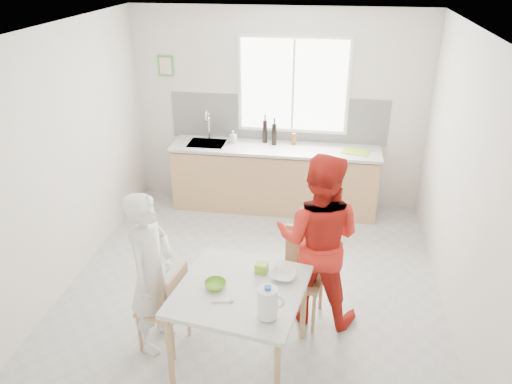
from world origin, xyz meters
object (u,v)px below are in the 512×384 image
chair_left (168,304)px  bowl_white (283,275)px  chair_far (302,270)px  person_white (151,273)px  wine_bottle_b (274,134)px  wine_bottle_a (265,131)px  bowl_green (215,285)px  dining_table (240,297)px  person_red (318,240)px  milk_jug (268,302)px

chair_left → bowl_white: bowl_white is taller
chair_far → bowl_white: 0.65m
person_white → chair_far: bearing=-55.1°
chair_far → wine_bottle_b: bearing=112.6°
bowl_white → wine_bottle_a: size_ratio=0.69×
person_white → chair_left: bearing=-90.0°
bowl_green → dining_table: bearing=5.2°
person_white → person_red: 1.56m
person_red → person_white: bearing=32.5°
wine_bottle_a → wine_bottle_b: wine_bottle_a is taller
bowl_green → bowl_white: bowl_green is taller
bowl_green → milk_jug: (0.48, -0.31, 0.12)m
person_red → wine_bottle_b: size_ratio=5.79×
milk_jug → wine_bottle_a: (-0.51, 3.47, 0.14)m
chair_far → wine_bottle_a: (-0.70, 2.39, 0.57)m
chair_far → bowl_green: (-0.68, -0.77, 0.31)m
bowl_green → bowl_white: bearing=22.1°
person_red → milk_jug: person_red is taller
milk_jug → chair_far: bearing=88.7°
person_white → wine_bottle_b: (0.72, 2.96, 0.30)m
bowl_white → dining_table: bearing=-149.1°
chair_left → bowl_green: bearing=84.1°
wine_bottle_a → wine_bottle_b: 0.15m
wine_bottle_b → chair_left: bearing=-101.1°
bowl_white → person_white: bearing=-176.4°
chair_left → person_white: 0.34m
bowl_green → chair_far: bearing=48.8°
wine_bottle_a → chair_left: bearing=-98.4°
wine_bottle_a → bowl_white: bearing=-79.1°
chair_left → person_red: size_ratio=0.48×
bowl_green → person_red: bearing=43.3°
bowl_green → wine_bottle_b: 3.11m
chair_far → person_white: 1.46m
person_white → person_red: size_ratio=0.89×
chair_left → bowl_white: (1.01, 0.09, 0.36)m
wine_bottle_a → dining_table: bearing=-85.8°
chair_far → wine_bottle_a: bearing=115.3°
bowl_white → wine_bottle_b: (-0.43, 2.88, 0.25)m
milk_jug → chair_left: bearing=164.6°
person_red → wine_bottle_a: bearing=-61.8°
dining_table → person_red: 0.98m
wine_bottle_a → wine_bottle_b: (0.14, -0.06, -0.01)m
chair_left → bowl_green: 0.61m
chair_left → person_red: 1.50m
person_red → chair_left: bearing=35.4°
chair_left → milk_jug: size_ratio=3.06×
chair_left → wine_bottle_a: 3.13m
person_white → bowl_green: person_white is taller
chair_left → chair_far: bearing=128.3°
dining_table → person_white: (-0.82, 0.13, 0.06)m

